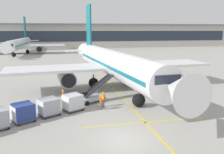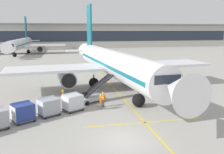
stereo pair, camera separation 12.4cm
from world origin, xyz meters
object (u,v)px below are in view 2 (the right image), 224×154
object	(u,v)px
baggage_cart_third	(23,112)
ground_crew_by_loader	(103,98)
parked_airplane	(113,63)
belt_loader	(92,95)
baggage_cart_lead	(73,102)
safety_cone_engine_keepout	(73,94)
ground_crew_marshaller	(66,103)
ground_crew_by_carts	(101,101)
ground_crew_wingwalker	(63,96)
baggage_cart_second	(48,106)
distant_airplane	(20,44)

from	to	relation	value
baggage_cart_third	ground_crew_by_loader	size ratio (longest dim) A/B	1.58
parked_airplane	baggage_cart_third	world-z (taller)	parked_airplane
belt_loader	ground_crew_by_loader	distance (m)	2.43
parked_airplane	baggage_cart_lead	xyz separation A→B (m)	(-6.56, -9.78, -2.77)
baggage_cart_third	safety_cone_engine_keepout	xyz separation A→B (m)	(5.21, 8.17, -0.65)
ground_crew_marshaller	belt_loader	bearing A→B (deg)	42.97
parked_airplane	ground_crew_by_carts	bearing A→B (deg)	-109.07
baggage_cart_third	ground_crew_by_carts	world-z (taller)	baggage_cart_third
safety_cone_engine_keepout	ground_crew_wingwalker	bearing A→B (deg)	-113.92
baggage_cart_lead	baggage_cart_second	bearing A→B (deg)	-156.81
ground_crew_by_carts	ground_crew_marshaller	world-z (taller)	same
baggage_cart_third	distant_airplane	world-z (taller)	distant_airplane
baggage_cart_lead	ground_crew_by_carts	world-z (taller)	baggage_cart_lead
parked_airplane	safety_cone_engine_keepout	bearing A→B (deg)	-147.45
distant_airplane	ground_crew_by_loader	bearing A→B (deg)	-74.29
baggage_cart_lead	ground_crew_by_loader	bearing A→B (deg)	10.14
baggage_cart_second	safety_cone_engine_keepout	distance (m)	7.49
ground_crew_by_loader	distant_airplane	distance (m)	72.09
parked_airplane	ground_crew_marshaller	bearing A→B (deg)	-126.10
ground_crew_wingwalker	belt_loader	bearing A→B (deg)	1.61
safety_cone_engine_keepout	distant_airplane	bearing A→B (deg)	104.29
baggage_cart_third	ground_crew_by_carts	xyz separation A→B (m)	(7.94, 2.05, -0.00)
baggage_cart_second	distant_airplane	size ratio (longest dim) A/B	0.06
parked_airplane	ground_crew_marshaller	size ratio (longest dim) A/B	23.35
baggage_cart_lead	ground_crew_by_carts	xyz separation A→B (m)	(3.08, -0.31, -0.00)
baggage_cart_second	ground_crew_marshaller	xyz separation A→B (m)	(1.85, 0.94, -0.00)
ground_crew_by_carts	ground_crew_marshaller	size ratio (longest dim) A/B	1.00
ground_crew_by_loader	ground_crew_marshaller	xyz separation A→B (m)	(-4.17, -0.76, 0.00)
baggage_cart_second	distant_airplane	xyz separation A→B (m)	(-13.49, 71.06, 2.58)
parked_airplane	ground_crew_wingwalker	xyz separation A→B (m)	(-7.57, -7.02, -2.77)
parked_airplane	ground_crew_by_loader	size ratio (longest dim) A/B	23.35
baggage_cart_second	ground_crew_wingwalker	world-z (taller)	baggage_cart_second
parked_airplane	ground_crew_by_loader	bearing A→B (deg)	-108.47
parked_airplane	ground_crew_marshaller	world-z (taller)	parked_airplane
baggage_cart_lead	baggage_cart_third	world-z (taller)	same
baggage_cart_third	baggage_cart_second	bearing A→B (deg)	28.57
baggage_cart_lead	ground_crew_marshaller	bearing A→B (deg)	-168.66
ground_crew_by_loader	ground_crew_marshaller	distance (m)	4.24
ground_crew_by_loader	baggage_cart_lead	bearing A→B (deg)	-169.86
baggage_cart_second	parked_airplane	bearing A→B (deg)	50.10
baggage_cart_second	ground_crew_by_loader	world-z (taller)	baggage_cart_second
ground_crew_by_carts	safety_cone_engine_keepout	bearing A→B (deg)	114.03
ground_crew_marshaller	distant_airplane	distance (m)	71.82
ground_crew_by_loader	ground_crew_by_carts	distance (m)	1.03
ground_crew_by_loader	ground_crew_marshaller	bearing A→B (deg)	-169.66
belt_loader	baggage_cart_lead	distance (m)	3.83
baggage_cart_second	safety_cone_engine_keepout	size ratio (longest dim) A/B	3.84
distant_airplane	parked_airplane	bearing A→B (deg)	-69.45
ground_crew_marshaller	distant_airplane	size ratio (longest dim) A/B	0.04
belt_loader	ground_crew_by_carts	distance (m)	3.21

